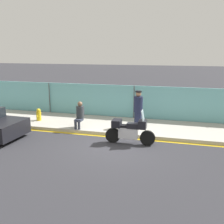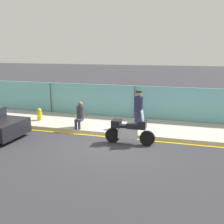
% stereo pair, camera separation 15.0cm
% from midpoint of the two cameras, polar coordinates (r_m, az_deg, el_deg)
% --- Properties ---
extents(ground_plane, '(120.00, 120.00, 0.00)m').
position_cam_midpoint_polar(ground_plane, '(10.98, 0.35, -7.28)').
color(ground_plane, '#2D2D33').
extents(sidewalk, '(38.47, 3.00, 0.16)m').
position_cam_midpoint_polar(sidewalk, '(13.36, 3.22, -3.15)').
color(sidewalk, '#ADA89E').
rests_on(sidewalk, ground_plane).
extents(curb_paint_stripe, '(38.47, 0.18, 0.01)m').
position_cam_midpoint_polar(curb_paint_stripe, '(11.90, 1.60, -5.61)').
color(curb_paint_stripe, gold).
rests_on(curb_paint_stripe, ground_plane).
extents(storefront_fence, '(36.55, 0.17, 1.96)m').
position_cam_midpoint_polar(storefront_fence, '(14.66, 4.56, 1.94)').
color(storefront_fence, '#6BB2B7').
rests_on(storefront_fence, ground_plane).
extents(motorcycle, '(2.11, 0.52, 1.47)m').
position_cam_midpoint_polar(motorcycle, '(11.00, 3.45, -3.98)').
color(motorcycle, black).
rests_on(motorcycle, ground_plane).
extents(officer_standing, '(0.44, 0.44, 1.79)m').
position_cam_midpoint_polar(officer_standing, '(12.85, 5.38, 0.72)').
color(officer_standing, '#191E38').
rests_on(officer_standing, sidewalk).
extents(person_seated_on_curb, '(0.39, 0.67, 1.28)m').
position_cam_midpoint_polar(person_seated_on_curb, '(12.82, -7.37, -0.30)').
color(person_seated_on_curb, '#2D3342').
rests_on(person_seated_on_curb, sidewalk).
extents(fire_hydrant, '(0.26, 0.32, 0.66)m').
position_cam_midpoint_polar(fire_hydrant, '(14.66, -15.95, -0.54)').
color(fire_hydrant, gold).
rests_on(fire_hydrant, sidewalk).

